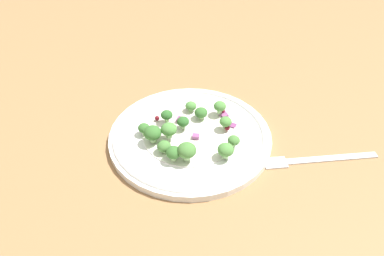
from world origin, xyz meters
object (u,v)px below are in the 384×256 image
object	(u,v)px
broccoli_floret_0	(187,151)
broccoli_floret_2	(169,130)
broccoli_floret_1	(234,141)
fork	(314,159)
plate	(192,136)

from	to	relation	value
broccoli_floret_0	broccoli_floret_2	xyz separation A→B (cm)	(-2.43, -5.04, 0.15)
broccoli_floret_1	broccoli_floret_0	bearing A→B (deg)	-34.86
broccoli_floret_2	broccoli_floret_1	bearing A→B (deg)	113.37
broccoli_floret_2	fork	size ratio (longest dim) A/B	0.17
plate	fork	xyz separation A→B (cm)	(-6.45, 18.98, -0.61)
broccoli_floret_0	fork	xyz separation A→B (cm)	(-12.08, 16.30, -3.17)
broccoli_floret_0	broccoli_floret_1	bearing A→B (deg)	145.14
broccoli_floret_2	fork	world-z (taller)	broccoli_floret_2
broccoli_floret_2	plate	bearing A→B (deg)	143.54
broccoli_floret_1	broccoli_floret_2	size ratio (longest dim) A/B	0.75
broccoli_floret_2	fork	bearing A→B (deg)	114.33
plate	fork	world-z (taller)	plate
plate	broccoli_floret_2	distance (cm)	4.82
broccoli_floret_0	broccoli_floret_2	bearing A→B (deg)	-115.75
plate	broccoli_floret_2	world-z (taller)	broccoli_floret_2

